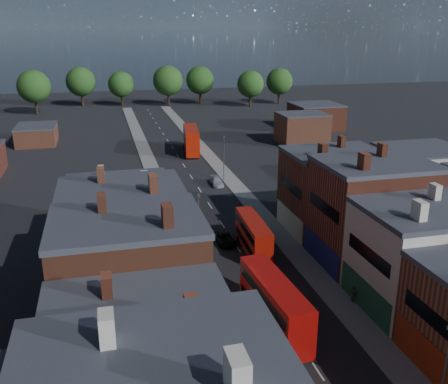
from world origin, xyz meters
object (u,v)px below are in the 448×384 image
bus_0 (274,304)px  ped_3 (353,294)px  bus_2 (191,140)px  car_3 (217,182)px  bus_1 (253,235)px  car_2 (225,238)px

bus_0 → ped_3: bus_0 is taller
bus_2 → car_3: size_ratio=2.85×
bus_0 → bus_1: bus_0 is taller
bus_1 → ped_3: bus_1 is taller
bus_0 → bus_2: 68.20m
ped_3 → car_2: bearing=20.9°
ped_3 → bus_0: bearing=98.2°
bus_0 → bus_1: 16.40m
bus_0 → car_3: 44.06m
bus_0 → ped_3: bearing=11.0°
car_3 → bus_1: bearing=-91.8°
bus_2 → car_3: bearing=-82.7°
bus_0 → bus_2: bus_2 is taller
bus_1 → bus_2: (1.88, 51.90, 0.66)m
bus_0 → car_3: (4.92, 43.74, -1.98)m
bus_2 → bus_0: bearing=-86.8°
bus_2 → car_2: bearing=-88.1°
car_3 → car_2: bearing=-98.7°
bus_0 → ped_3: 9.66m
bus_1 → car_2: bus_1 is taller
ped_3 → car_3: bearing=-0.6°
bus_1 → ped_3: size_ratio=5.82×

